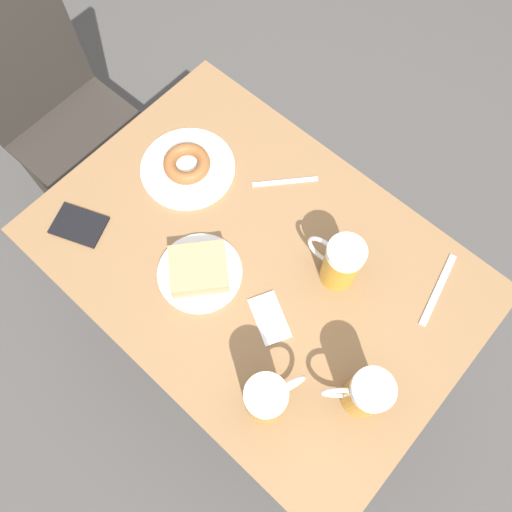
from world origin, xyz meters
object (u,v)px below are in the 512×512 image
chair (51,100)px  plate_with_donut (187,166)px  beer_mug_right (365,393)px  knife (438,289)px  beer_mug_center (267,398)px  passport_near_edge (79,225)px  plate_with_cake (199,270)px  napkin_folded (270,318)px  beer_mug_left (341,262)px  fork (285,182)px

chair → plate_with_donut: (0.05, -0.61, 0.19)m
beer_mug_right → knife: beer_mug_right is taller
beer_mug_right → beer_mug_center: bearing=134.6°
knife → beer_mug_right: bearing=-178.1°
knife → passport_near_edge: passport_near_edge is taller
plate_with_cake → napkin_folded: 0.20m
beer_mug_center → knife: 0.48m
beer_mug_center → knife: size_ratio=0.75×
passport_near_edge → plate_with_donut: bearing=-16.1°
beer_mug_right → napkin_folded: 0.27m
beer_mug_center → beer_mug_left: bearing=12.3°
plate_with_cake → beer_mug_center: bearing=-110.3°
beer_mug_center → napkin_folded: beer_mug_center is taller
beer_mug_center → fork: (0.44, 0.32, -0.07)m
chair → passport_near_edge: chair is taller
chair → plate_with_cake: bearing=-100.3°
beer_mug_right → passport_near_edge: (-0.13, 0.76, -0.07)m
beer_mug_center → beer_mug_right: same height
beer_mug_left → passport_near_edge: bearing=120.6°
napkin_folded → knife: bearing=-38.1°
beer_mug_left → beer_mug_right: size_ratio=1.00×
napkin_folded → passport_near_edge: size_ratio=0.89×
fork → plate_with_cake: bearing=-177.7°
plate_with_cake → passport_near_edge: 0.33m
beer_mug_center → fork: 0.55m
napkin_folded → fork: (0.30, 0.21, -0.00)m
beer_mug_right → beer_mug_left: bearing=48.1°
beer_mug_left → plate_with_donut: bearing=93.7°
napkin_folded → knife: size_ratio=0.68×
beer_mug_left → napkin_folded: 0.21m
beer_mug_center → beer_mug_right: 0.20m
beer_mug_left → beer_mug_center: same height
plate_with_donut → beer_mug_right: bearing=-103.4°
plate_with_donut → napkin_folded: (-0.16, -0.42, -0.01)m
beer_mug_right → fork: (0.30, 0.47, -0.07)m
beer_mug_left → passport_near_edge: beer_mug_left is taller
beer_mug_center → passport_near_edge: (0.01, 0.62, -0.07)m
beer_mug_right → passport_near_edge: beer_mug_right is taller
chair → plate_with_donut: 0.64m
plate_with_cake → beer_mug_left: beer_mug_left is taller
beer_mug_center → beer_mug_right: (0.14, -0.14, 0.00)m
plate_with_donut → beer_mug_left: size_ratio=1.66×
plate_with_donut → chair: bearing=94.3°
chair → knife: (0.20, -1.27, 0.18)m
chair → fork: chair is taller
plate_with_donut → fork: plate_with_donut is taller
plate_with_cake → chair: bearing=80.5°
napkin_folded → fork: 0.36m
plate_with_cake → knife: plate_with_cake is taller
chair → passport_near_edge: 0.61m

